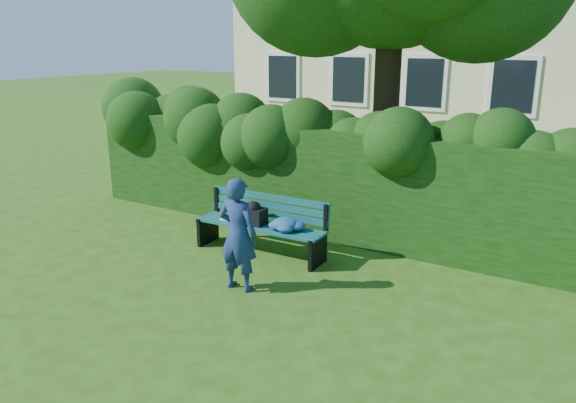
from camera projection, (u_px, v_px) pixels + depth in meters
The scene contains 4 objects.
ground at pixel (265, 277), 7.83m from camera, with size 80.00×80.00×0.00m, color #2C4C0D.
hedge at pixel (338, 182), 9.38m from camera, with size 10.00×1.00×1.80m.
park_bench at pixel (266, 223), 8.54m from camera, with size 2.11×0.63×0.89m.
man_reading at pixel (238, 235), 7.27m from camera, with size 0.55×0.36×1.52m, color navy.
Camera 1 is at (4.07, -5.98, 3.19)m, focal length 35.00 mm.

